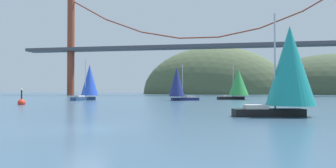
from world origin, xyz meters
name	(u,v)px	position (x,y,z in m)	size (l,w,h in m)	color
ground_plane	(86,129)	(0.00, 0.00, 0.00)	(360.00, 360.00, 0.00)	#385670
headland_center	(215,94)	(5.00, 135.00, 0.00)	(71.88, 44.00, 46.84)	#4C5B3D
headland_right	(334,94)	(60.00, 135.00, 0.00)	(73.45, 44.00, 37.57)	#425138
suspension_bridge	(199,45)	(0.00, 95.00, 18.53)	(137.74, 6.00, 38.14)	brown
sailboat_green_sail	(238,83)	(11.72, 52.91, 3.64)	(7.78, 5.91, 7.84)	black
sailboat_blue_spinnaker	(89,81)	(-19.96, 44.23, 4.00)	(4.52, 7.05, 8.70)	navy
sailboat_teal_sail	(289,68)	(13.57, 10.57, 4.15)	(7.38, 4.87, 8.82)	black
sailboat_navy_sail	(177,83)	(-0.85, 44.49, 3.54)	(6.68, 4.96, 7.35)	#191E4C
channel_buoy	(22,102)	(-21.45, 24.01, 0.37)	(1.10, 1.10, 2.64)	red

